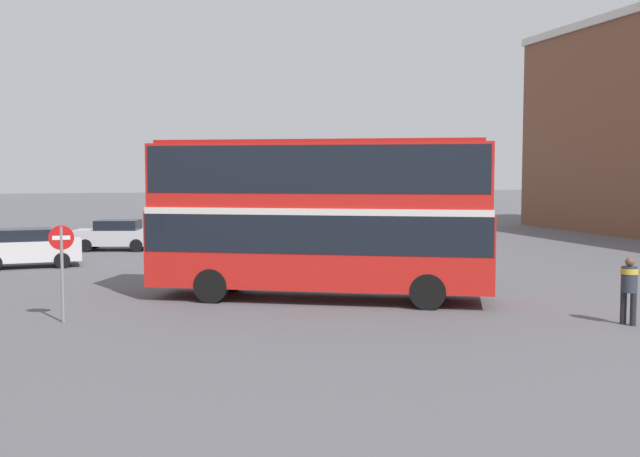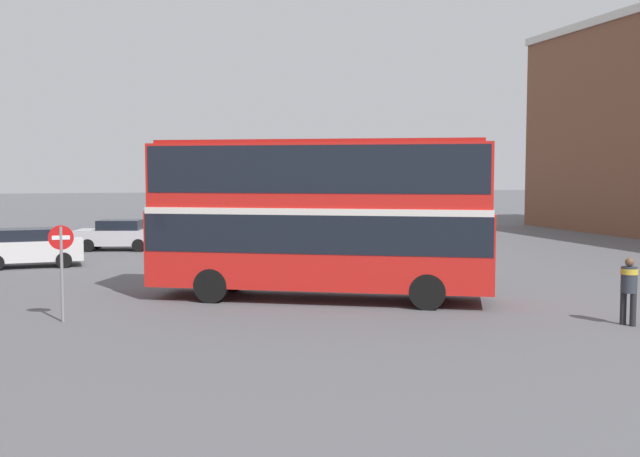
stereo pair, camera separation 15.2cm
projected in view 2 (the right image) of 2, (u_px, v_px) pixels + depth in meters
name	position (u px, v px, depth m)	size (l,w,h in m)	color
ground_plane	(324.00, 294.00, 23.80)	(240.00, 240.00, 0.00)	#5B5B60
double_decker_bus	(320.00, 209.00, 22.59)	(10.35, 6.74, 4.83)	red
pedestrian_foreground	(629.00, 284.00, 18.90)	(0.56, 0.56, 1.73)	#232328
parked_car_kerb_near	(118.00, 235.00, 37.12)	(4.26, 2.70, 1.50)	silver
parked_car_kerb_far	(30.00, 248.00, 30.51)	(4.19, 1.99, 1.57)	silver
no_entry_sign	(61.00, 257.00, 19.26)	(0.63, 0.08, 2.52)	gray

